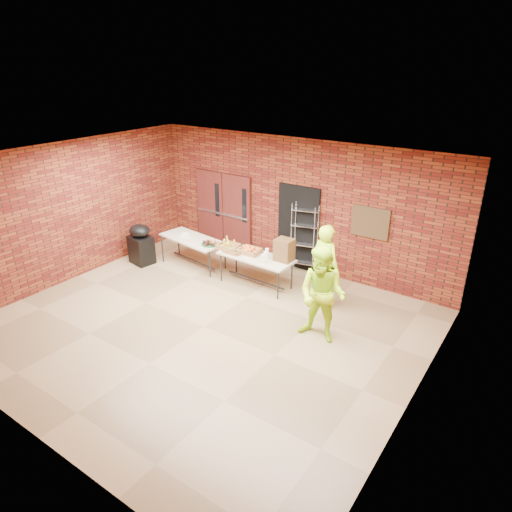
{
  "coord_description": "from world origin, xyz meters",
  "views": [
    {
      "loc": [
        5.2,
        -5.73,
        4.86
      ],
      "look_at": [
        0.28,
        1.4,
        1.08
      ],
      "focal_mm": 32.0,
      "sensor_mm": 36.0,
      "label": 1
    }
  ],
  "objects_px": {
    "wire_rack": "(304,239)",
    "table_right": "(256,259)",
    "coffee_dispenser": "(284,250)",
    "volunteer_man": "(322,295)",
    "covered_grill": "(141,244)",
    "table_left": "(193,241)",
    "volunteer_woman": "(325,266)"
  },
  "relations": [
    {
      "from": "wire_rack",
      "to": "table_right",
      "type": "bearing_deg",
      "value": -127.43
    },
    {
      "from": "wire_rack",
      "to": "table_right",
      "type": "relative_size",
      "value": 0.97
    },
    {
      "from": "wire_rack",
      "to": "volunteer_woman",
      "type": "xyz_separation_m",
      "value": [
        1.17,
        -1.21,
        0.04
      ]
    },
    {
      "from": "covered_grill",
      "to": "volunteer_woman",
      "type": "xyz_separation_m",
      "value": [
        4.82,
        0.68,
        0.39
      ]
    },
    {
      "from": "coffee_dispenser",
      "to": "table_left",
      "type": "bearing_deg",
      "value": -176.47
    },
    {
      "from": "covered_grill",
      "to": "table_right",
      "type": "bearing_deg",
      "value": 20.96
    },
    {
      "from": "volunteer_man",
      "to": "table_left",
      "type": "bearing_deg",
      "value": 163.33
    },
    {
      "from": "wire_rack",
      "to": "table_left",
      "type": "height_order",
      "value": "wire_rack"
    },
    {
      "from": "table_right",
      "to": "volunteer_man",
      "type": "xyz_separation_m",
      "value": [
        2.24,
        -1.13,
        0.26
      ]
    },
    {
      "from": "volunteer_woman",
      "to": "table_right",
      "type": "bearing_deg",
      "value": 17.79
    },
    {
      "from": "volunteer_woman",
      "to": "table_left",
      "type": "bearing_deg",
      "value": 16.72
    },
    {
      "from": "wire_rack",
      "to": "table_left",
      "type": "bearing_deg",
      "value": -167.36
    },
    {
      "from": "table_left",
      "to": "volunteer_man",
      "type": "height_order",
      "value": "volunteer_man"
    },
    {
      "from": "covered_grill",
      "to": "volunteer_man",
      "type": "bearing_deg",
      "value": 4.21
    },
    {
      "from": "volunteer_woman",
      "to": "volunteer_man",
      "type": "height_order",
      "value": "volunteer_man"
    },
    {
      "from": "table_left",
      "to": "coffee_dispenser",
      "type": "relative_size",
      "value": 3.72
    },
    {
      "from": "table_left",
      "to": "table_right",
      "type": "distance_m",
      "value": 1.93
    },
    {
      "from": "wire_rack",
      "to": "volunteer_woman",
      "type": "relative_size",
      "value": 0.95
    },
    {
      "from": "table_left",
      "to": "coffee_dispenser",
      "type": "bearing_deg",
      "value": 11.49
    },
    {
      "from": "wire_rack",
      "to": "covered_grill",
      "type": "distance_m",
      "value": 4.13
    },
    {
      "from": "wire_rack",
      "to": "table_right",
      "type": "distance_m",
      "value": 1.38
    },
    {
      "from": "wire_rack",
      "to": "covered_grill",
      "type": "relative_size",
      "value": 1.67
    },
    {
      "from": "table_left",
      "to": "table_right",
      "type": "xyz_separation_m",
      "value": [
        1.93,
        -0.01,
        -0.0
      ]
    },
    {
      "from": "table_left",
      "to": "covered_grill",
      "type": "bearing_deg",
      "value": -143.52
    },
    {
      "from": "table_left",
      "to": "volunteer_woman",
      "type": "distance_m",
      "value": 3.65
    },
    {
      "from": "coffee_dispenser",
      "to": "volunteer_man",
      "type": "height_order",
      "value": "volunteer_man"
    },
    {
      "from": "covered_grill",
      "to": "volunteer_woman",
      "type": "relative_size",
      "value": 0.57
    },
    {
      "from": "wire_rack",
      "to": "volunteer_woman",
      "type": "bearing_deg",
      "value": -60.03
    },
    {
      "from": "covered_grill",
      "to": "table_left",
      "type": "bearing_deg",
      "value": 38.02
    },
    {
      "from": "coffee_dispenser",
      "to": "volunteer_woman",
      "type": "xyz_separation_m",
      "value": [
        1.07,
        -0.12,
        -0.07
      ]
    },
    {
      "from": "volunteer_man",
      "to": "volunteer_woman",
      "type": "bearing_deg",
      "value": 112.69
    },
    {
      "from": "coffee_dispenser",
      "to": "volunteer_woman",
      "type": "relative_size",
      "value": 0.28
    }
  ]
}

